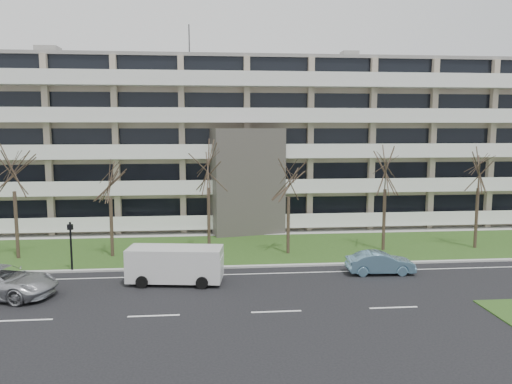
{
  "coord_description": "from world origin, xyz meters",
  "views": [
    {
      "loc": [
        -3.22,
        -23.56,
        9.07
      ],
      "look_at": [
        -0.08,
        10.0,
        4.7
      ],
      "focal_mm": 35.0,
      "sensor_mm": 36.0,
      "label": 1
    }
  ],
  "objects": [
    {
      "name": "white_van",
      "position": [
        -5.21,
        5.13,
        1.27
      ],
      "size": [
        5.71,
        2.83,
        2.13
      ],
      "rotation": [
        0.0,
        0.0,
        -0.14
      ],
      "color": "silver",
      "rests_on": "ground"
    },
    {
      "name": "tree_1",
      "position": [
        -16.55,
        11.64,
        6.58
      ],
      "size": [
        4.23,
        4.23,
        8.45
      ],
      "color": "#382B21",
      "rests_on": "ground"
    },
    {
      "name": "apartment_building",
      "position": [
        -0.01,
        25.32,
        7.61
      ],
      "size": [
        60.5,
        15.1,
        18.75
      ],
      "color": "tan",
      "rests_on": "ground"
    },
    {
      "name": "tree_3",
      "position": [
        -3.31,
        11.8,
        6.68
      ],
      "size": [
        4.29,
        4.29,
        8.58
      ],
      "color": "#382B21",
      "rests_on": "ground"
    },
    {
      "name": "tree_6",
      "position": [
        16.7,
        11.58,
        6.37
      ],
      "size": [
        4.1,
        4.1,
        8.19
      ],
      "color": "#382B21",
      "rests_on": "ground"
    },
    {
      "name": "lane_edge_line",
      "position": [
        0.0,
        6.5,
        0.01
      ],
      "size": [
        90.0,
        0.12,
        0.01
      ],
      "primitive_type": "cube",
      "color": "white",
      "rests_on": "ground"
    },
    {
      "name": "tree_5",
      "position": [
        9.56,
        11.57,
        6.38
      ],
      "size": [
        4.1,
        4.1,
        8.2
      ],
      "color": "#382B21",
      "rests_on": "ground"
    },
    {
      "name": "tree_4",
      "position": [
        2.37,
        11.26,
        5.79
      ],
      "size": [
        3.72,
        3.72,
        7.45
      ],
      "color": "#382B21",
      "rests_on": "ground"
    },
    {
      "name": "tree_2",
      "position": [
        -10.12,
        11.58,
        5.81
      ],
      "size": [
        3.74,
        3.74,
        7.48
      ],
      "color": "#382B21",
      "rests_on": "ground"
    },
    {
      "name": "sidewalk",
      "position": [
        0.0,
        18.5,
        0.04
      ],
      "size": [
        90.0,
        2.0,
        0.08
      ],
      "primitive_type": "cube",
      "color": "#B2B2AD",
      "rests_on": "ground"
    },
    {
      "name": "silver_pickup",
      "position": [
        -14.47,
        3.58,
        0.83
      ],
      "size": [
        6.46,
        4.18,
        1.65
      ],
      "primitive_type": "imported",
      "rotation": [
        0.0,
        0.0,
        1.31
      ],
      "color": "#B2B4BA",
      "rests_on": "ground"
    },
    {
      "name": "grass_verge",
      "position": [
        0.0,
        13.0,
        0.03
      ],
      "size": [
        90.0,
        10.0,
        0.06
      ],
      "primitive_type": "cube",
      "color": "#254517",
      "rests_on": "ground"
    },
    {
      "name": "blue_sedan",
      "position": [
        7.33,
        5.86,
        0.69
      ],
      "size": [
        4.24,
        1.62,
        1.38
      ],
      "primitive_type": "imported",
      "rotation": [
        0.0,
        0.0,
        1.53
      ],
      "color": "#6A9AB8",
      "rests_on": "ground"
    },
    {
      "name": "pedestrian_signal",
      "position": [
        -11.97,
        8.07,
        2.04
      ],
      "size": [
        0.36,
        0.32,
        3.2
      ],
      "rotation": [
        0.0,
        0.0,
        -0.33
      ],
      "color": "black",
      "rests_on": "ground"
    },
    {
      "name": "ground",
      "position": [
        0.0,
        0.0,
        0.0
      ],
      "size": [
        160.0,
        160.0,
        0.0
      ],
      "primitive_type": "plane",
      "color": "black",
      "rests_on": "ground"
    },
    {
      "name": "curb",
      "position": [
        0.0,
        8.0,
        0.06
      ],
      "size": [
        90.0,
        0.35,
        0.12
      ],
      "primitive_type": "cube",
      "color": "#B2B2AD",
      "rests_on": "ground"
    }
  ]
}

